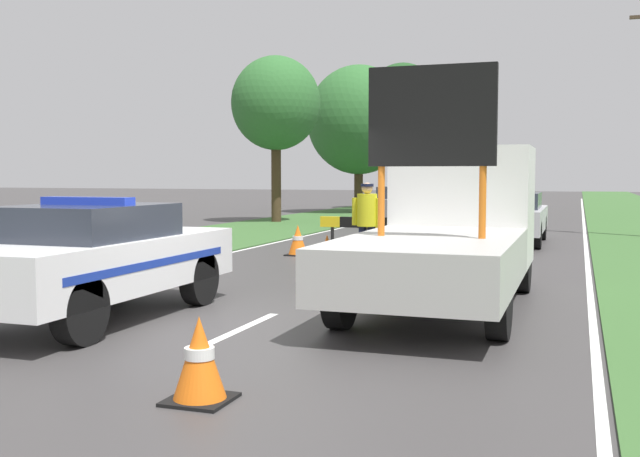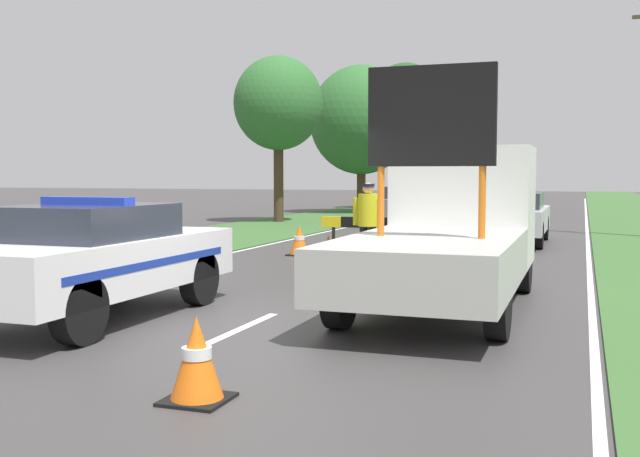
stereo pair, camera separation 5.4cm
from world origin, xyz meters
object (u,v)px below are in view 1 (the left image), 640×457
object	(u,v)px
traffic_cone_centre_front	(200,359)
traffic_cone_near_police	(298,240)
work_truck	(450,228)
traffic_cone_near_truck	(337,259)
roadside_tree_mid_left	(359,120)
roadside_tree_near_right	(402,104)
traffic_cone_lane_edge	(327,249)
queued_car_wagon_maroon	(451,197)
pedestrian_civilian	(413,223)
queued_car_hatch_blue	(438,200)
queued_car_sedan_silver	(508,216)
road_barrier	(380,226)
police_officer	(367,218)
roadside_tree_near_left	(276,104)
police_car	(94,258)
traffic_cone_behind_barrier	(388,254)
queued_car_suv_grey	(405,205)

from	to	relation	value
traffic_cone_centre_front	traffic_cone_near_police	bearing A→B (deg)	106.68
traffic_cone_centre_front	work_truck	bearing A→B (deg)	78.17
traffic_cone_near_truck	roadside_tree_mid_left	world-z (taller)	roadside_tree_mid_left
traffic_cone_near_truck	roadside_tree_near_right	distance (m)	27.35
traffic_cone_lane_edge	queued_car_wagon_maroon	size ratio (longest dim) A/B	0.14
work_truck	pedestrian_civilian	bearing A→B (deg)	-69.22
traffic_cone_near_police	queued_car_hatch_blue	size ratio (longest dim) A/B	0.18
queued_car_hatch_blue	queued_car_sedan_silver	bearing A→B (deg)	109.31
road_barrier	queued_car_hatch_blue	bearing A→B (deg)	88.34
queued_car_sedan_silver	traffic_cone_near_police	bearing A→B (deg)	47.45
police_officer	roadside_tree_near_left	xyz separation A→B (m)	(-7.33, 13.02, 3.62)
work_truck	road_barrier	size ratio (longest dim) A/B	2.22
police_officer	roadside_tree_near_right	world-z (taller)	roadside_tree_near_right
traffic_cone_near_truck	roadside_tree_near_right	xyz separation A→B (m)	(-4.75, 26.37, 5.48)
work_truck	queued_car_hatch_blue	distance (m)	21.57
road_barrier	traffic_cone_centre_front	size ratio (longest dim) A/B	3.63
road_barrier	queued_car_hatch_blue	distance (m)	17.33
queued_car_hatch_blue	queued_car_wagon_maroon	world-z (taller)	queued_car_hatch_blue
road_barrier	roadside_tree_mid_left	world-z (taller)	roadside_tree_mid_left
pedestrian_civilian	queued_car_wagon_maroon	xyz separation A→B (m)	(-3.04, 23.28, -0.17)
police_car	roadside_tree_mid_left	distance (m)	27.86
traffic_cone_near_police	roadside_tree_near_left	world-z (taller)	roadside_tree_near_left
work_truck	pedestrian_civilian	size ratio (longest dim) A/B	3.64
roadside_tree_near_right	roadside_tree_mid_left	bearing A→B (deg)	-102.93
traffic_cone_centre_front	police_officer	bearing A→B (deg)	96.63
queued_car_sedan_silver	roadside_tree_mid_left	distance (m)	17.15
police_officer	pedestrian_civilian	distance (m)	0.92
work_truck	pedestrian_civilian	distance (m)	3.67
traffic_cone_near_police	roadside_tree_near_left	xyz separation A→B (m)	(-5.12, 11.09, 4.29)
queued_car_sedan_silver	roadside_tree_near_left	distance (m)	12.05
traffic_cone_near_police	traffic_cone_behind_barrier	xyz separation A→B (m)	(2.46, -1.22, -0.12)
roadside_tree_near_left	roadside_tree_mid_left	bearing A→B (deg)	82.72
traffic_cone_near_police	queued_car_sedan_silver	world-z (taller)	queued_car_sedan_silver
roadside_tree_near_right	roadside_tree_mid_left	xyz separation A→B (m)	(-1.09, -4.75, -1.17)
queued_car_sedan_silver	queued_car_hatch_blue	size ratio (longest dim) A/B	1.13
police_car	queued_car_wagon_maroon	bearing A→B (deg)	90.30
road_barrier	queued_car_hatch_blue	xyz separation A→B (m)	(-1.87, 17.23, -0.03)
road_barrier	roadside_tree_near_right	xyz separation A→B (m)	(-5.32, 25.23, 4.90)
roadside_tree_near_left	pedestrian_civilian	bearing A→B (deg)	-57.46
traffic_cone_centre_front	roadside_tree_near_left	size ratio (longest dim) A/B	0.11
traffic_cone_near_police	roadside_tree_mid_left	distance (m)	20.06
police_car	traffic_cone_lane_edge	world-z (taller)	police_car
traffic_cone_near_police	queued_car_suv_grey	world-z (taller)	queued_car_suv_grey
queued_car_sedan_silver	roadside_tree_near_right	size ratio (longest dim) A/B	0.58
police_car	queued_car_sedan_silver	bearing A→B (deg)	72.20
queued_car_sedan_silver	queued_car_suv_grey	world-z (taller)	queued_car_suv_grey
queued_car_sedan_silver	roadside_tree_mid_left	bearing A→B (deg)	-59.64
police_car	roadside_tree_near_right	world-z (taller)	roadside_tree_near_right
queued_car_suv_grey	traffic_cone_near_police	bearing A→B (deg)	89.18
queued_car_wagon_maroon	pedestrian_civilian	bearing A→B (deg)	97.43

